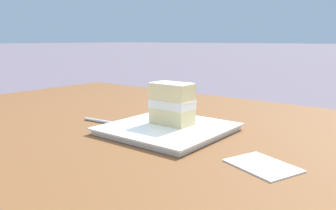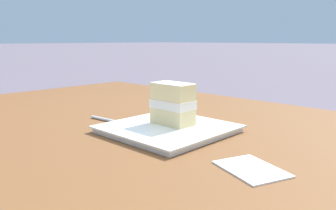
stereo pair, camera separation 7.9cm
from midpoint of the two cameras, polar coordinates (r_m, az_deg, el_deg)
patio_table at (r=0.87m, az=-3.24°, el=-8.75°), size 1.69×1.01×0.71m
dessert_plate at (r=0.81m, az=-2.82°, el=-4.05°), size 0.27×0.27×0.02m
cake_slice at (r=0.81m, az=-2.12°, el=0.20°), size 0.10×0.07×0.10m
dessert_fork at (r=0.90m, az=-11.81°, el=-3.03°), size 0.17×0.03×0.01m
paper_napkin at (r=0.61m, az=11.95°, el=-9.96°), size 0.14×0.12×0.00m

